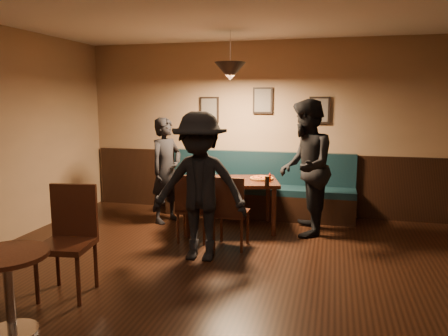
# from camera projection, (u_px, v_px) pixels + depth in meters

# --- Properties ---
(floor) EXTENTS (7.00, 7.00, 0.00)m
(floor) POSITION_uv_depth(u_px,v_px,m) (199.00, 306.00, 3.94)
(floor) COLOR black
(floor) RESTS_ON ground
(wall_back) EXTENTS (6.00, 0.00, 6.00)m
(wall_back) POSITION_uv_depth(u_px,v_px,m) (263.00, 128.00, 7.06)
(wall_back) COLOR #8C704F
(wall_back) RESTS_ON ground
(wainscot) EXTENTS (5.88, 0.06, 1.00)m
(wainscot) POSITION_uv_depth(u_px,v_px,m) (262.00, 183.00, 7.18)
(wainscot) COLOR black
(wainscot) RESTS_ON ground
(booth_bench) EXTENTS (3.00, 0.60, 1.00)m
(booth_bench) POSITION_uv_depth(u_px,v_px,m) (259.00, 186.00, 6.92)
(booth_bench) COLOR #0F232D
(booth_bench) RESTS_ON ground
(picture_left) EXTENTS (0.32, 0.04, 0.42)m
(picture_left) POSITION_uv_depth(u_px,v_px,m) (209.00, 110.00, 7.21)
(picture_left) COLOR black
(picture_left) RESTS_ON wall_back
(picture_center) EXTENTS (0.32, 0.04, 0.42)m
(picture_center) POSITION_uv_depth(u_px,v_px,m) (263.00, 100.00, 6.96)
(picture_center) COLOR black
(picture_center) RESTS_ON wall_back
(picture_right) EXTENTS (0.32, 0.04, 0.42)m
(picture_right) POSITION_uv_depth(u_px,v_px,m) (319.00, 110.00, 6.77)
(picture_right) COLOR black
(picture_right) RESTS_ON wall_back
(pendant_lamp) EXTENTS (0.44, 0.44, 0.25)m
(pendant_lamp) POSITION_uv_depth(u_px,v_px,m) (230.00, 71.00, 5.97)
(pendant_lamp) COLOR black
(pendant_lamp) RESTS_ON ceiling
(dining_table) EXTENTS (1.53, 1.19, 0.72)m
(dining_table) POSITION_uv_depth(u_px,v_px,m) (230.00, 204.00, 6.26)
(dining_table) COLOR black
(dining_table) RESTS_ON floor
(chair_near_left) EXTENTS (0.44, 0.44, 0.91)m
(chair_near_left) POSITION_uv_depth(u_px,v_px,m) (194.00, 207.00, 5.73)
(chair_near_left) COLOR black
(chair_near_left) RESTS_ON floor
(chair_near_right) EXTENTS (0.42, 0.42, 0.93)m
(chair_near_right) POSITION_uv_depth(u_px,v_px,m) (231.00, 211.00, 5.46)
(chair_near_right) COLOR #321F0E
(chair_near_right) RESTS_ON floor
(diner_left) EXTENTS (0.58, 0.69, 1.60)m
(diner_left) POSITION_uv_depth(u_px,v_px,m) (166.00, 170.00, 6.56)
(diner_left) COLOR black
(diner_left) RESTS_ON floor
(diner_right) EXTENTS (0.75, 0.95, 1.88)m
(diner_right) POSITION_uv_depth(u_px,v_px,m) (305.00, 168.00, 5.93)
(diner_right) COLOR black
(diner_right) RESTS_ON floor
(diner_front) EXTENTS (1.15, 0.70, 1.73)m
(diner_front) POSITION_uv_depth(u_px,v_px,m) (200.00, 187.00, 4.99)
(diner_front) COLOR black
(diner_front) RESTS_ON floor
(pizza_a) EXTENTS (0.49, 0.49, 0.04)m
(pizza_a) POSITION_uv_depth(u_px,v_px,m) (200.00, 176.00, 6.40)
(pizza_a) COLOR gold
(pizza_a) RESTS_ON dining_table
(pizza_b) EXTENTS (0.35, 0.35, 0.04)m
(pizza_b) POSITION_uv_depth(u_px,v_px,m) (231.00, 181.00, 6.06)
(pizza_b) COLOR orange
(pizza_b) RESTS_ON dining_table
(pizza_c) EXTENTS (0.44, 0.44, 0.04)m
(pizza_c) POSITION_uv_depth(u_px,v_px,m) (262.00, 178.00, 6.24)
(pizza_c) COLOR orange
(pizza_c) RESTS_ON dining_table
(soda_glass) EXTENTS (0.07, 0.07, 0.13)m
(soda_glass) POSITION_uv_depth(u_px,v_px,m) (267.00, 181.00, 5.76)
(soda_glass) COLOR black
(soda_glass) RESTS_ON dining_table
(tabasco_bottle) EXTENTS (0.03, 0.03, 0.13)m
(tabasco_bottle) POSITION_uv_depth(u_px,v_px,m) (270.00, 177.00, 6.04)
(tabasco_bottle) COLOR #8C1F04
(tabasco_bottle) RESTS_ON dining_table
(napkin_a) EXTENTS (0.19, 0.19, 0.01)m
(napkin_a) POSITION_uv_depth(u_px,v_px,m) (201.00, 175.00, 6.60)
(napkin_a) COLOR #1B6822
(napkin_a) RESTS_ON dining_table
(napkin_b) EXTENTS (0.16, 0.16, 0.01)m
(napkin_b) POSITION_uv_depth(u_px,v_px,m) (184.00, 182.00, 6.05)
(napkin_b) COLOR #1F7732
(napkin_b) RESTS_ON dining_table
(cutlery_set) EXTENTS (0.20, 0.10, 0.00)m
(cutlery_set) POSITION_uv_depth(u_px,v_px,m) (218.00, 185.00, 5.85)
(cutlery_set) COLOR silver
(cutlery_set) RESTS_ON dining_table
(cafe_table) EXTENTS (0.84, 0.84, 0.68)m
(cafe_table) POSITION_uv_depth(u_px,v_px,m) (9.00, 294.00, 3.42)
(cafe_table) COLOR black
(cafe_table) RESTS_ON floor
(cafe_chair_far) EXTENTS (0.53, 0.53, 1.05)m
(cafe_chair_far) POSITION_uv_depth(u_px,v_px,m) (66.00, 243.00, 4.09)
(cafe_chair_far) COLOR black
(cafe_chair_far) RESTS_ON floor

